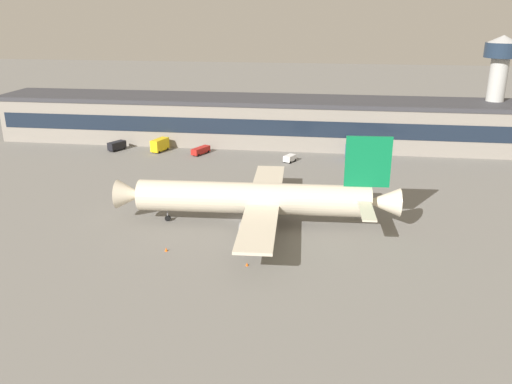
{
  "coord_description": "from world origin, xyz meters",
  "views": [
    {
      "loc": [
        16.56,
        -93.35,
        38.96
      ],
      "look_at": [
        3.06,
        2.21,
        5.0
      ],
      "focal_mm": 37.12,
      "sensor_mm": 36.0,
      "label": 1
    }
  ],
  "objects_px": {
    "baggage_tug": "(290,158)",
    "traffic_cone_0": "(166,249)",
    "belt_loader": "(201,150)",
    "stair_truck": "(160,145)",
    "control_tower": "(498,79)",
    "crew_van": "(117,145)",
    "airliner": "(258,198)",
    "catering_truck": "(360,151)",
    "traffic_cone_1": "(247,264)"
  },
  "relations": [
    {
      "from": "crew_van",
      "to": "airliner",
      "type": "bearing_deg",
      "value": -45.59
    },
    {
      "from": "crew_van",
      "to": "traffic_cone_0",
      "type": "relative_size",
      "value": 8.71
    },
    {
      "from": "traffic_cone_0",
      "to": "airliner",
      "type": "bearing_deg",
      "value": 45.35
    },
    {
      "from": "stair_truck",
      "to": "traffic_cone_1",
      "type": "relative_size",
      "value": 11.63
    },
    {
      "from": "stair_truck",
      "to": "traffic_cone_0",
      "type": "height_order",
      "value": "stair_truck"
    },
    {
      "from": "airliner",
      "to": "belt_loader",
      "type": "distance_m",
      "value": 52.73
    },
    {
      "from": "control_tower",
      "to": "catering_truck",
      "type": "xyz_separation_m",
      "value": [
        -37.66,
        -18.61,
        -17.41
      ]
    },
    {
      "from": "belt_loader",
      "to": "traffic_cone_1",
      "type": "bearing_deg",
      "value": -70.29
    },
    {
      "from": "baggage_tug",
      "to": "traffic_cone_1",
      "type": "distance_m",
      "value": 60.31
    },
    {
      "from": "crew_van",
      "to": "traffic_cone_1",
      "type": "bearing_deg",
      "value": -53.78
    },
    {
      "from": "catering_truck",
      "to": "traffic_cone_0",
      "type": "xyz_separation_m",
      "value": [
        -34.74,
        -61.83,
        -1.97
      ]
    },
    {
      "from": "control_tower",
      "to": "belt_loader",
      "type": "distance_m",
      "value": 85.5
    },
    {
      "from": "belt_loader",
      "to": "baggage_tug",
      "type": "relative_size",
      "value": 1.62
    },
    {
      "from": "belt_loader",
      "to": "crew_van",
      "type": "height_order",
      "value": "crew_van"
    },
    {
      "from": "control_tower",
      "to": "traffic_cone_0",
      "type": "xyz_separation_m",
      "value": [
        -72.4,
        -80.44,
        -19.38
      ]
    },
    {
      "from": "airliner",
      "to": "traffic_cone_1",
      "type": "bearing_deg",
      "value": -87.78
    },
    {
      "from": "crew_van",
      "to": "baggage_tug",
      "type": "bearing_deg",
      "value": -5.85
    },
    {
      "from": "belt_loader",
      "to": "crew_van",
      "type": "xyz_separation_m",
      "value": [
        -24.7,
        0.69,
        0.31
      ]
    },
    {
      "from": "stair_truck",
      "to": "traffic_cone_0",
      "type": "distance_m",
      "value": 66.04
    },
    {
      "from": "traffic_cone_0",
      "to": "traffic_cone_1",
      "type": "bearing_deg",
      "value": -13.2
    },
    {
      "from": "crew_van",
      "to": "belt_loader",
      "type": "bearing_deg",
      "value": -1.59
    },
    {
      "from": "catering_truck",
      "to": "traffic_cone_0",
      "type": "bearing_deg",
      "value": -119.33
    },
    {
      "from": "airliner",
      "to": "belt_loader",
      "type": "relative_size",
      "value": 7.96
    },
    {
      "from": "airliner",
      "to": "stair_truck",
      "type": "distance_m",
      "value": 59.96
    },
    {
      "from": "stair_truck",
      "to": "traffic_cone_1",
      "type": "distance_m",
      "value": 74.86
    },
    {
      "from": "stair_truck",
      "to": "baggage_tug",
      "type": "xyz_separation_m",
      "value": [
        37.45,
        -5.63,
        -0.89
      ]
    },
    {
      "from": "catering_truck",
      "to": "crew_van",
      "type": "bearing_deg",
      "value": 179.84
    },
    {
      "from": "traffic_cone_1",
      "to": "control_tower",
      "type": "bearing_deg",
      "value": 55.27
    },
    {
      "from": "airliner",
      "to": "catering_truck",
      "type": "distance_m",
      "value": 52.51
    },
    {
      "from": "crew_van",
      "to": "stair_truck",
      "type": "relative_size",
      "value": 0.88
    },
    {
      "from": "belt_loader",
      "to": "baggage_tug",
      "type": "bearing_deg",
      "value": -9.98
    },
    {
      "from": "control_tower",
      "to": "catering_truck",
      "type": "bearing_deg",
      "value": -153.7
    },
    {
      "from": "crew_van",
      "to": "control_tower",
      "type": "bearing_deg",
      "value": 9.86
    },
    {
      "from": "airliner",
      "to": "baggage_tug",
      "type": "xyz_separation_m",
      "value": [
        2.64,
        43.09,
        -4.09
      ]
    },
    {
      "from": "airliner",
      "to": "traffic_cone_1",
      "type": "xyz_separation_m",
      "value": [
        0.67,
        -17.18,
        -4.9
      ]
    },
    {
      "from": "stair_truck",
      "to": "baggage_tug",
      "type": "height_order",
      "value": "stair_truck"
    },
    {
      "from": "belt_loader",
      "to": "stair_truck",
      "type": "bearing_deg",
      "value": 174.41
    },
    {
      "from": "stair_truck",
      "to": "control_tower",
      "type": "bearing_deg",
      "value": 10.83
    },
    {
      "from": "baggage_tug",
      "to": "traffic_cone_0",
      "type": "distance_m",
      "value": 59.2
    },
    {
      "from": "crew_van",
      "to": "catering_truck",
      "type": "relative_size",
      "value": 0.74
    },
    {
      "from": "crew_van",
      "to": "catering_truck",
      "type": "distance_m",
      "value": 68.31
    },
    {
      "from": "belt_loader",
      "to": "traffic_cone_0",
      "type": "height_order",
      "value": "belt_loader"
    },
    {
      "from": "airliner",
      "to": "crew_van",
      "type": "xyz_separation_m",
      "value": [
        -47.21,
        48.2,
        -3.71
      ]
    },
    {
      "from": "stair_truck",
      "to": "traffic_cone_0",
      "type": "xyz_separation_m",
      "value": [
        21.15,
        -62.54,
        -1.66
      ]
    },
    {
      "from": "control_tower",
      "to": "crew_van",
      "type": "height_order",
      "value": "control_tower"
    },
    {
      "from": "crew_van",
      "to": "baggage_tug",
      "type": "height_order",
      "value": "crew_van"
    },
    {
      "from": "airliner",
      "to": "belt_loader",
      "type": "bearing_deg",
      "value": 115.35
    },
    {
      "from": "stair_truck",
      "to": "traffic_cone_0",
      "type": "relative_size",
      "value": 9.96
    },
    {
      "from": "belt_loader",
      "to": "traffic_cone_0",
      "type": "relative_size",
      "value": 10.31
    },
    {
      "from": "traffic_cone_0",
      "to": "traffic_cone_1",
      "type": "xyz_separation_m",
      "value": [
        14.32,
        -3.36,
        -0.05
      ]
    }
  ]
}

